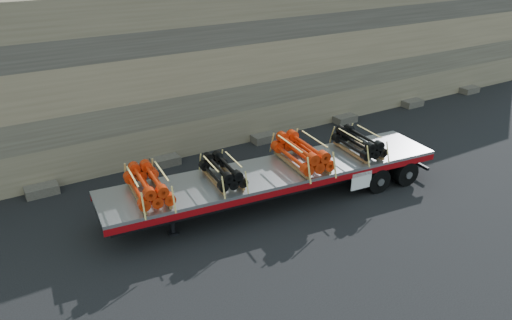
{
  "coord_description": "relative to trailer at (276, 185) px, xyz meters",
  "views": [
    {
      "loc": [
        -9.78,
        -13.79,
        9.14
      ],
      "look_at": [
        -1.21,
        0.19,
        1.57
      ],
      "focal_mm": 35.0,
      "sensor_mm": 36.0,
      "label": 1
    }
  ],
  "objects": [
    {
      "name": "bundle_rear",
      "position": [
        3.58,
        -0.37,
        1.02
      ],
      "size": [
        1.3,
        2.27,
        0.77
      ],
      "primitive_type": null,
      "rotation": [
        0.0,
        0.0,
        -0.1
      ],
      "color": "black",
      "rests_on": "trailer"
    },
    {
      "name": "bundle_front",
      "position": [
        -4.63,
        0.48,
        1.04
      ],
      "size": [
        1.37,
        2.39,
        0.81
      ],
      "primitive_type": null,
      "rotation": [
        0.0,
        0.0,
        -0.1
      ],
      "color": "red",
      "rests_on": "trailer"
    },
    {
      "name": "bundle_midfront",
      "position": [
        -2.07,
        0.21,
        0.99
      ],
      "size": [
        1.21,
        2.11,
        0.72
      ],
      "primitive_type": null,
      "rotation": [
        0.0,
        0.0,
        -0.1
      ],
      "color": "black",
      "rests_on": "trailer"
    },
    {
      "name": "trailer",
      "position": [
        0.0,
        0.0,
        0.0
      ],
      "size": [
        12.91,
        3.74,
        1.27
      ],
      "primitive_type": null,
      "rotation": [
        0.0,
        0.0,
        -0.1
      ],
      "color": "#A6A9AE",
      "rests_on": "ground"
    },
    {
      "name": "ground",
      "position": [
        0.68,
        0.34,
        -0.64
      ],
      "size": [
        120.0,
        120.0,
        0.0
      ],
      "primitive_type": "plane",
      "color": "black",
      "rests_on": "ground"
    },
    {
      "name": "bundle_midrear",
      "position": [
        1.04,
        -0.11,
        1.08
      ],
      "size": [
        1.51,
        2.64,
        0.89
      ],
      "primitive_type": null,
      "rotation": [
        0.0,
        0.0,
        -0.1
      ],
      "color": "red",
      "rests_on": "trailer"
    },
    {
      "name": "rock_wall",
      "position": [
        0.68,
        6.84,
        2.86
      ],
      "size": [
        44.0,
        3.0,
        7.0
      ],
      "primitive_type": "cube",
      "color": "#7A6B54",
      "rests_on": "ground"
    }
  ]
}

